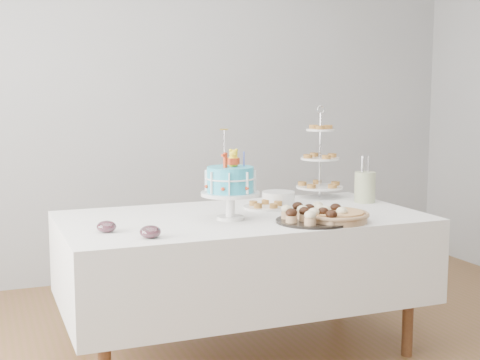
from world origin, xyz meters
name	(u,v)px	position (x,y,z in m)	size (l,w,h in m)	color
walls	(265,108)	(0.00, 0.00, 1.35)	(5.04, 4.04, 2.70)	#989A9D
table	(242,256)	(0.00, 0.30, 0.54)	(1.92, 1.02, 0.77)	white
birthday_cake	(230,195)	(-0.10, 0.21, 0.90)	(0.31, 0.31, 0.47)	white
cupcake_tray	(314,214)	(0.27, -0.01, 0.81)	(0.39, 0.39, 0.09)	black
pie	(335,216)	(0.38, -0.04, 0.80)	(0.34, 0.34, 0.05)	#A47E59
tiered_stand	(320,159)	(0.68, 0.70, 1.01)	(0.30, 0.30, 0.57)	silver
plate_stack	(278,198)	(0.33, 0.55, 0.81)	(0.19, 0.19, 0.08)	white
pastry_plate	(266,205)	(0.20, 0.45, 0.79)	(0.26, 0.26, 0.04)	white
jam_bowl_a	(150,232)	(-0.60, -0.06, 0.80)	(0.10, 0.10, 0.06)	silver
jam_bowl_b	(106,227)	(-0.76, 0.13, 0.80)	(0.09, 0.09, 0.06)	silver
utensil_pitcher	(365,186)	(0.84, 0.42, 0.87)	(0.13, 0.12, 0.28)	beige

